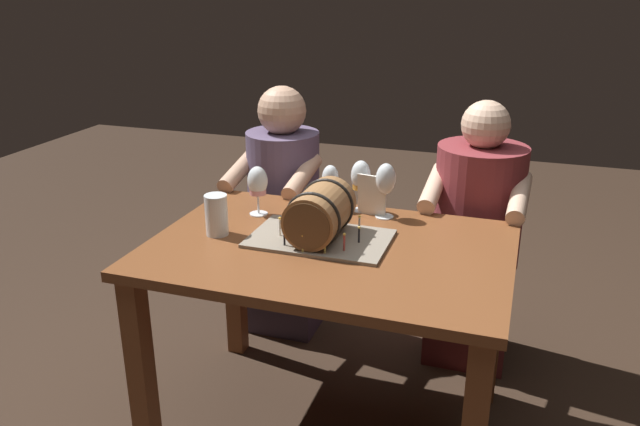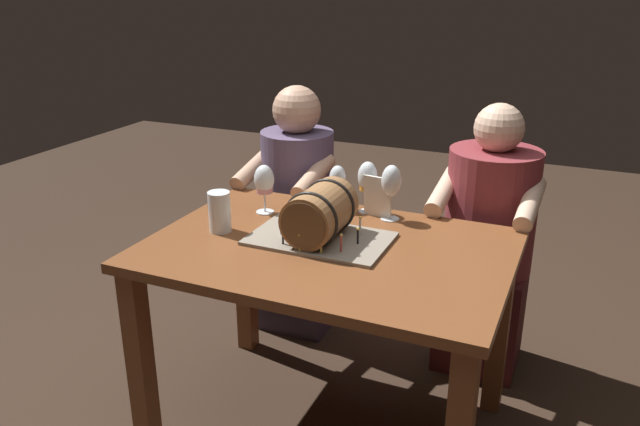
# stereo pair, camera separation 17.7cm
# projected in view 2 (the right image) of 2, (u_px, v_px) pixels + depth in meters

# --- Properties ---
(ground_plane) EXTENTS (8.00, 8.00, 0.00)m
(ground_plane) POSITION_uv_depth(u_px,v_px,m) (327.00, 424.00, 2.40)
(ground_plane) COLOR #332319
(dining_table) EXTENTS (1.21, 0.84, 0.74)m
(dining_table) POSITION_uv_depth(u_px,v_px,m) (328.00, 278.00, 2.19)
(dining_table) COLOR brown
(dining_table) RESTS_ON ground
(barrel_cake) EXTENTS (0.47, 0.30, 0.20)m
(barrel_cake) POSITION_uv_depth(u_px,v_px,m) (320.00, 216.00, 2.16)
(barrel_cake) COLOR gray
(barrel_cake) RESTS_ON dining_table
(wine_glass_red) EXTENTS (0.07, 0.07, 0.17)m
(wine_glass_red) POSITION_uv_depth(u_px,v_px,m) (338.00, 181.00, 2.44)
(wine_glass_red) COLOR white
(wine_glass_red) RESTS_ON dining_table
(wine_glass_rose) EXTENTS (0.08, 0.08, 0.19)m
(wine_glass_rose) POSITION_uv_depth(u_px,v_px,m) (264.00, 182.00, 2.40)
(wine_glass_rose) COLOR white
(wine_glass_rose) RESTS_ON dining_table
(wine_glass_amber) EXTENTS (0.08, 0.08, 0.20)m
(wine_glass_amber) POSITION_uv_depth(u_px,v_px,m) (368.00, 179.00, 2.40)
(wine_glass_amber) COLOR white
(wine_glass_amber) RESTS_ON dining_table
(wine_glass_empty) EXTENTS (0.07, 0.07, 0.21)m
(wine_glass_empty) POSITION_uv_depth(u_px,v_px,m) (391.00, 182.00, 2.32)
(wine_glass_empty) COLOR white
(wine_glass_empty) RESTS_ON dining_table
(beer_pint) EXTENTS (0.08, 0.08, 0.15)m
(beer_pint) POSITION_uv_depth(u_px,v_px,m) (220.00, 214.00, 2.24)
(beer_pint) COLOR white
(beer_pint) RESTS_ON dining_table
(menu_card) EXTENTS (0.11, 0.04, 0.16)m
(menu_card) POSITION_uv_depth(u_px,v_px,m) (377.00, 197.00, 2.37)
(menu_card) COLOR silver
(menu_card) RESTS_ON dining_table
(person_seated_left) EXTENTS (0.37, 0.46, 1.15)m
(person_seated_left) POSITION_uv_depth(u_px,v_px,m) (298.00, 220.00, 2.94)
(person_seated_left) COLOR #372D40
(person_seated_left) RESTS_ON ground
(person_seated_right) EXTENTS (0.41, 0.48, 1.14)m
(person_seated_right) POSITION_uv_depth(u_px,v_px,m) (487.00, 248.00, 2.62)
(person_seated_right) COLOR #4C1B1E
(person_seated_right) RESTS_ON ground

